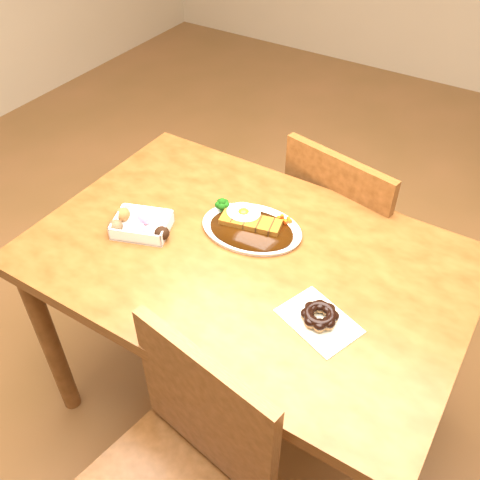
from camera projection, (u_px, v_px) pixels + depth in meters
The scene contains 6 objects.
ground at pixel (245, 402), 1.98m from camera, with size 6.00×6.00×0.00m, color brown.
table at pixel (247, 280), 1.54m from camera, with size 1.20×0.80×0.75m.
chair_far at pixel (347, 234), 1.95m from camera, with size 0.49×0.49×0.87m.
katsu_curry_plate at pixel (250, 226), 1.55m from camera, with size 0.32×0.25×0.06m.
donut_box at pixel (140, 224), 1.54m from camera, with size 0.19×0.17×0.04m.
pon_de_ring at pixel (320, 316), 1.29m from camera, with size 0.22×0.19×0.04m.
Camera 1 is at (0.55, -0.92, 1.77)m, focal length 40.00 mm.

